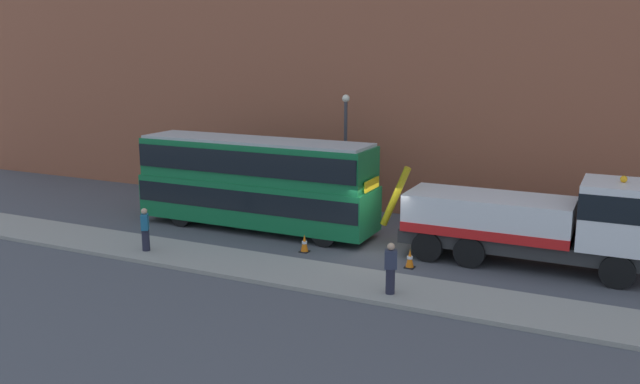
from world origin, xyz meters
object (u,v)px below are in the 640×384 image
(street_lamp, at_px, (345,145))
(traffic_cone_midway, at_px, (410,259))
(pedestrian_onlooker, at_px, (145,230))
(pedestrian_bystander, at_px, (391,269))
(recovery_tow_truck, at_px, (538,221))
(traffic_cone_near_bus, at_px, (304,244))
(double_decker_bus, at_px, (255,180))

(street_lamp, bearing_deg, traffic_cone_midway, -48.86)
(pedestrian_onlooker, height_order, pedestrian_bystander, same)
(pedestrian_onlooker, bearing_deg, street_lamp, 30.83)
(recovery_tow_truck, relative_size, traffic_cone_midway, 14.09)
(traffic_cone_midway, xyz_separation_m, street_lamp, (-5.20, 5.95, 3.13))
(pedestrian_bystander, xyz_separation_m, traffic_cone_near_bus, (-4.74, 3.19, -0.64))
(traffic_cone_midway, bearing_deg, recovery_tow_truck, 27.28)
(traffic_cone_near_bus, bearing_deg, traffic_cone_midway, -0.51)
(pedestrian_bystander, distance_m, street_lamp, 10.96)
(double_decker_bus, xyz_separation_m, pedestrian_bystander, (8.24, -5.29, -1.25))
(traffic_cone_near_bus, bearing_deg, pedestrian_onlooker, -151.73)
(traffic_cone_near_bus, distance_m, traffic_cone_midway, 4.38)
(double_decker_bus, distance_m, pedestrian_onlooker, 5.56)
(recovery_tow_truck, bearing_deg, pedestrian_bystander, -125.26)
(traffic_cone_near_bus, distance_m, street_lamp, 6.74)
(recovery_tow_truck, height_order, double_decker_bus, double_decker_bus)
(recovery_tow_truck, distance_m, double_decker_bus, 12.02)
(recovery_tow_truck, relative_size, pedestrian_onlooker, 5.93)
(double_decker_bus, relative_size, traffic_cone_midway, 15.36)
(pedestrian_onlooker, xyz_separation_m, traffic_cone_near_bus, (5.48, 2.95, -0.64))
(recovery_tow_truck, distance_m, street_lamp, 10.23)
(recovery_tow_truck, xyz_separation_m, double_decker_bus, (-12.01, 0.00, 0.47))
(recovery_tow_truck, distance_m, pedestrian_onlooker, 14.90)
(pedestrian_onlooker, relative_size, street_lamp, 0.29)
(recovery_tow_truck, relative_size, pedestrian_bystander, 5.93)
(recovery_tow_truck, bearing_deg, double_decker_bus, -179.74)
(recovery_tow_truck, relative_size, street_lamp, 1.74)
(double_decker_bus, distance_m, traffic_cone_midway, 8.38)
(double_decker_bus, distance_m, traffic_cone_near_bus, 4.50)
(traffic_cone_midway, distance_m, street_lamp, 8.50)
(pedestrian_onlooker, xyz_separation_m, traffic_cone_midway, (9.86, 2.91, -0.64))
(double_decker_bus, relative_size, pedestrian_onlooker, 6.47)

